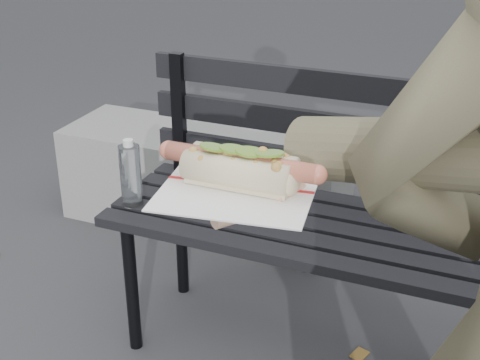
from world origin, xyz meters
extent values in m
cylinder|color=black|center=(-0.74, 0.75, 0.23)|extent=(0.04, 0.04, 0.45)
cylinder|color=black|center=(-0.74, 1.09, 0.23)|extent=(0.04, 0.04, 0.45)
cube|color=black|center=(-0.07, 0.74, 0.47)|extent=(1.50, 0.07, 0.03)
cube|color=black|center=(-0.07, 0.83, 0.47)|extent=(1.50, 0.07, 0.03)
cube|color=black|center=(-0.07, 0.92, 0.47)|extent=(1.50, 0.07, 0.03)
cube|color=black|center=(-0.07, 1.01, 0.47)|extent=(1.50, 0.07, 0.03)
cube|color=black|center=(-0.07, 1.10, 0.47)|extent=(1.50, 0.07, 0.03)
cube|color=black|center=(-0.74, 1.11, 0.67)|extent=(0.04, 0.03, 0.42)
cube|color=black|center=(-0.07, 1.13, 0.57)|extent=(1.50, 0.02, 0.08)
cube|color=black|center=(-0.07, 1.13, 0.70)|extent=(1.50, 0.02, 0.08)
cube|color=black|center=(-0.07, 1.13, 0.83)|extent=(1.50, 0.02, 0.08)
cylinder|color=white|center=(-0.76, 0.82, 0.57)|extent=(0.06, 0.06, 0.19)
cylinder|color=white|center=(-0.76, 0.82, 0.68)|extent=(0.03, 0.03, 0.02)
cube|color=slate|center=(-0.89, 1.59, 0.20)|extent=(1.20, 0.40, 0.40)
cylinder|color=brown|center=(0.21, 0.06, 1.10)|extent=(0.51, 0.23, 0.19)
cylinder|color=#D8A384|center=(-0.02, -0.01, 1.03)|extent=(0.09, 0.08, 0.07)
ellipsoid|color=#D8A384|center=(-0.06, -0.02, 1.03)|extent=(0.10, 0.11, 0.03)
cylinder|color=#D8A384|center=(-0.12, -0.05, 1.03)|extent=(0.05, 0.02, 0.02)
cylinder|color=#D8A384|center=(-0.12, -0.03, 1.03)|extent=(0.05, 0.02, 0.02)
cylinder|color=#D8A384|center=(-0.12, -0.01, 1.03)|extent=(0.05, 0.02, 0.02)
cylinder|color=#D8A384|center=(-0.12, 0.01, 1.03)|extent=(0.05, 0.02, 0.02)
cylinder|color=#D8A384|center=(-0.05, -0.07, 1.03)|extent=(0.04, 0.05, 0.02)
cube|color=white|center=(-0.06, -0.02, 1.05)|extent=(0.21, 0.21, 0.00)
cube|color=#B21E1E|center=(-0.06, -0.02, 1.05)|extent=(0.19, 0.03, 0.00)
cylinder|color=#C6644C|center=(-0.06, -0.02, 1.08)|extent=(0.20, 0.03, 0.02)
sphere|color=#C6644C|center=(-0.16, -0.02, 1.08)|extent=(0.03, 0.03, 0.02)
sphere|color=#C6644C|center=(0.04, -0.02, 1.08)|extent=(0.02, 0.03, 0.02)
sphere|color=#9E6B2D|center=(-0.01, -0.04, 1.09)|extent=(0.01, 0.01, 0.01)
sphere|color=#9E6B2D|center=(-0.01, 0.00, 1.09)|extent=(0.01, 0.01, 0.01)
sphere|color=#9E6B2D|center=(-0.02, -0.02, 1.09)|extent=(0.01, 0.01, 0.01)
sphere|color=#9E6B2D|center=(-0.06, 0.00, 1.08)|extent=(0.01, 0.01, 0.01)
sphere|color=#9E6B2D|center=(-0.01, -0.04, 1.09)|extent=(0.01, 0.01, 0.01)
sphere|color=#9E6B2D|center=(-0.07, -0.02, 1.08)|extent=(0.01, 0.01, 0.01)
sphere|color=#9E6B2D|center=(-0.11, -0.04, 1.08)|extent=(0.01, 0.01, 0.01)
sphere|color=#9E6B2D|center=(-0.03, -0.02, 1.08)|extent=(0.01, 0.01, 0.01)
sphere|color=#9E6B2D|center=(-0.07, -0.03, 1.09)|extent=(0.01, 0.01, 0.01)
sphere|color=#9E6B2D|center=(-0.04, 0.00, 1.08)|extent=(0.01, 0.01, 0.01)
sphere|color=#9E6B2D|center=(-0.04, -0.03, 1.09)|extent=(0.01, 0.01, 0.01)
sphere|color=#9E6B2D|center=(-0.01, 0.00, 1.09)|extent=(0.01, 0.01, 0.01)
sphere|color=#9E6B2D|center=(-0.01, -0.01, 1.09)|extent=(0.01, 0.01, 0.01)
sphere|color=#9E6B2D|center=(-0.08, -0.02, 1.09)|extent=(0.01, 0.01, 0.01)
sphere|color=#9E6B2D|center=(-0.07, -0.02, 1.09)|extent=(0.01, 0.01, 0.01)
sphere|color=#9E6B2D|center=(-0.09, -0.02, 1.08)|extent=(0.01, 0.01, 0.01)
sphere|color=#9E6B2D|center=(-0.05, -0.01, 1.09)|extent=(0.01, 0.01, 0.01)
sphere|color=#9E6B2D|center=(-0.02, 0.00, 1.09)|extent=(0.01, 0.01, 0.01)
sphere|color=#9E6B2D|center=(-0.01, 0.00, 1.08)|extent=(0.01, 0.01, 0.01)
sphere|color=#9E6B2D|center=(-0.12, 0.00, 1.08)|extent=(0.01, 0.01, 0.01)
sphere|color=#9E6B2D|center=(-0.01, 0.00, 1.08)|extent=(0.01, 0.01, 0.01)
sphere|color=#9E6B2D|center=(-0.01, -0.03, 1.09)|extent=(0.01, 0.01, 0.01)
sphere|color=#9E6B2D|center=(-0.04, 0.00, 1.09)|extent=(0.01, 0.01, 0.01)
sphere|color=#9E6B2D|center=(-0.12, -0.01, 1.09)|extent=(0.01, 0.01, 0.01)
sphere|color=#9E6B2D|center=(-0.09, 0.00, 1.08)|extent=(0.01, 0.01, 0.01)
sphere|color=#9E6B2D|center=(-0.12, -0.03, 1.09)|extent=(0.01, 0.01, 0.01)
cylinder|color=olive|center=(-0.10, -0.02, 1.09)|extent=(0.04, 0.04, 0.01)
cylinder|color=olive|center=(-0.07, -0.02, 1.09)|extent=(0.04, 0.04, 0.01)
cylinder|color=olive|center=(-0.05, -0.02, 1.10)|extent=(0.04, 0.04, 0.01)
cylinder|color=olive|center=(-0.03, -0.01, 1.10)|extent=(0.04, 0.04, 0.01)
cube|color=brown|center=(-1.38, 2.18, 0.00)|extent=(0.05, 0.04, 0.00)
cube|color=brown|center=(-0.06, 0.98, 0.00)|extent=(0.06, 0.07, 0.00)
cube|color=brown|center=(-1.96, 2.11, 0.00)|extent=(0.06, 0.07, 0.00)
camera|label=1|loc=(0.23, -0.72, 1.41)|focal=50.00mm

